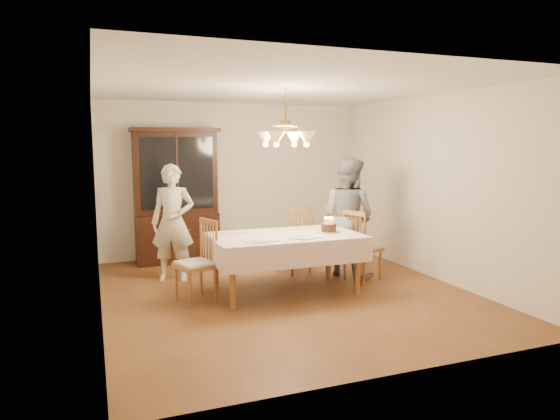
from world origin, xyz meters
name	(u,v)px	position (x,y,z in m)	size (l,w,h in m)	color
ground	(285,292)	(0.00, 0.00, 0.00)	(5.00, 5.00, 0.00)	brown
room_shell	(286,170)	(0.00, 0.00, 1.58)	(5.00, 5.00, 5.00)	white
dining_table	(286,240)	(0.00, 0.00, 0.68)	(1.90, 1.10, 0.76)	brown
china_hutch	(176,198)	(-1.02, 2.25, 1.04)	(1.38, 0.54, 2.16)	black
chair_far_side	(294,243)	(0.48, 0.88, 0.44)	(0.56, 0.54, 1.00)	brown
chair_left_end	(196,265)	(-1.16, 0.01, 0.45)	(0.53, 0.54, 1.00)	brown
chair_right_end	(362,249)	(1.22, 0.17, 0.44)	(0.54, 0.55, 1.00)	brown
elderly_woman	(173,222)	(-1.25, 1.12, 0.82)	(0.60, 0.39, 1.64)	beige
adult_in_grey	(348,217)	(1.16, 0.49, 0.86)	(0.83, 0.65, 1.72)	slate
birthday_cake	(329,229)	(0.58, -0.07, 0.81)	(0.30, 0.30, 0.20)	white
place_setting_near_left	(262,241)	(-0.44, -0.35, 0.77)	(0.40, 0.25, 0.02)	white
place_setting_near_right	(305,238)	(0.13, -0.33, 0.77)	(0.41, 0.27, 0.02)	white
place_setting_far_left	(235,233)	(-0.58, 0.32, 0.77)	(0.38, 0.23, 0.02)	white
chandelier	(286,138)	(0.00, 0.00, 1.98)	(0.62, 0.62, 0.73)	#BF8C3F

